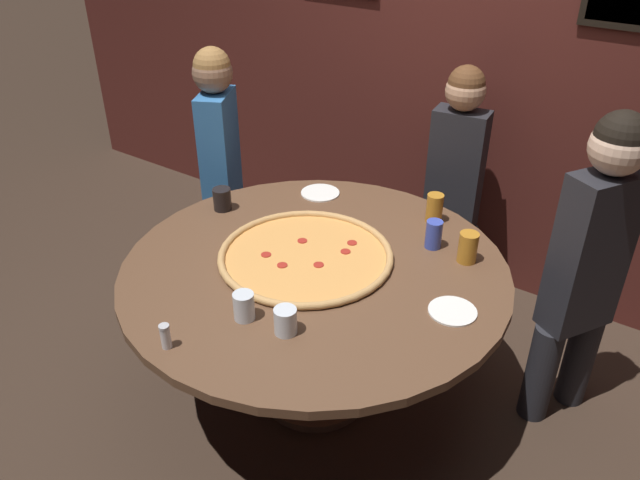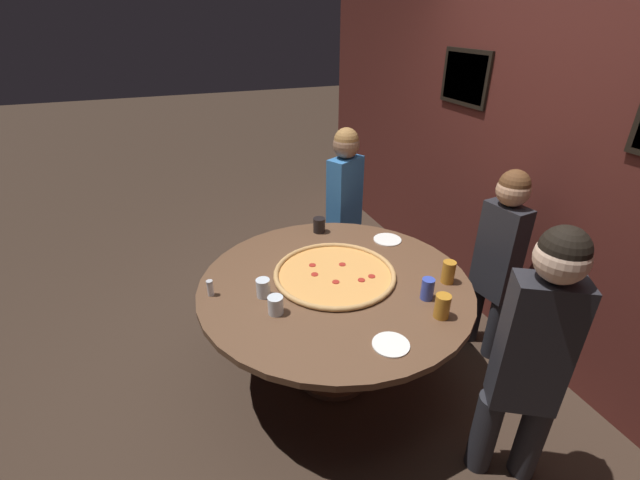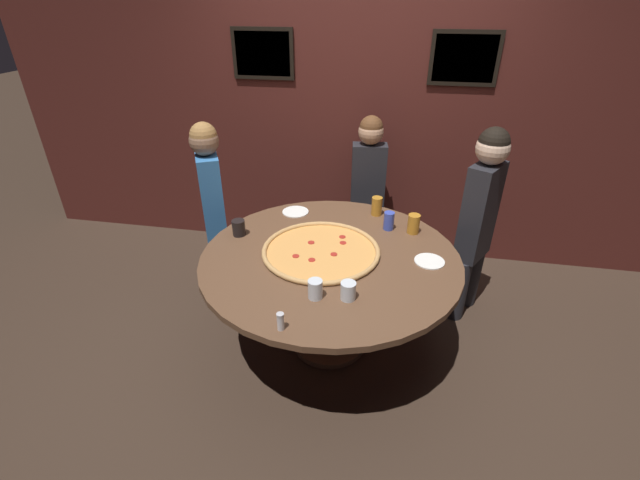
{
  "view_description": "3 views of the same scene",
  "coord_description": "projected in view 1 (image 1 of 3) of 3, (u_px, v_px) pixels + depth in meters",
  "views": [
    {
      "loc": [
        1.27,
        -1.8,
        2.21
      ],
      "look_at": [
        -0.01,
        0.05,
        0.84
      ],
      "focal_mm": 35.0,
      "sensor_mm": 36.0,
      "label": 1
    },
    {
      "loc": [
        1.99,
        -0.87,
        2.18
      ],
      "look_at": [
        -0.15,
        -0.04,
        0.96
      ],
      "focal_mm": 24.0,
      "sensor_mm": 36.0,
      "label": 2
    },
    {
      "loc": [
        0.35,
        -2.27,
        2.18
      ],
      "look_at": [
        -0.06,
        -0.06,
        0.88
      ],
      "focal_mm": 24.0,
      "sensor_mm": 36.0,
      "label": 3
    }
  ],
  "objects": [
    {
      "name": "ground_plane",
      "position": [
        315.0,
        391.0,
        3.03
      ],
      "size": [
        24.0,
        24.0,
        0.0
      ],
      "primitive_type": "plane",
      "color": "#38281E"
    },
    {
      "name": "back_wall",
      "position": [
        467.0,
        57.0,
        3.35
      ],
      "size": [
        6.4,
        0.08,
        2.6
      ],
      "color": "#4C1E19",
      "rests_on": "ground_plane"
    },
    {
      "name": "dining_table",
      "position": [
        315.0,
        289.0,
        2.71
      ],
      "size": [
        1.65,
        1.65,
        0.74
      ],
      "color": "brown",
      "rests_on": "ground_plane"
    },
    {
      "name": "giant_pizza",
      "position": [
        306.0,
        255.0,
        2.69
      ],
      "size": [
        0.76,
        0.76,
        0.03
      ],
      "color": "#E0994C",
      "rests_on": "dining_table"
    },
    {
      "name": "drink_cup_beside_pizza",
      "position": [
        244.0,
        306.0,
        2.31
      ],
      "size": [
        0.08,
        0.08,
        0.11
      ],
      "primitive_type": "cylinder",
      "color": "silver",
      "rests_on": "dining_table"
    },
    {
      "name": "drink_cup_far_left",
      "position": [
        435.0,
        208.0,
        2.93
      ],
      "size": [
        0.08,
        0.08,
        0.14
      ],
      "primitive_type": "cylinder",
      "color": "#BC7A23",
      "rests_on": "dining_table"
    },
    {
      "name": "drink_cup_near_left",
      "position": [
        285.0,
        321.0,
        2.25
      ],
      "size": [
        0.08,
        0.08,
        0.1
      ],
      "primitive_type": "cylinder",
      "color": "silver",
      "rests_on": "dining_table"
    },
    {
      "name": "drink_cup_front_edge",
      "position": [
        434.0,
        234.0,
        2.74
      ],
      "size": [
        0.07,
        0.07,
        0.13
      ],
      "primitive_type": "cylinder",
      "color": "#384CB7",
      "rests_on": "dining_table"
    },
    {
      "name": "drink_cup_centre_back",
      "position": [
        468.0,
        247.0,
        2.64
      ],
      "size": [
        0.08,
        0.08,
        0.14
      ],
      "primitive_type": "cylinder",
      "color": "#BC7A23",
      "rests_on": "dining_table"
    },
    {
      "name": "drink_cup_near_right",
      "position": [
        222.0,
        199.0,
        3.04
      ],
      "size": [
        0.09,
        0.09,
        0.11
      ],
      "primitive_type": "cylinder",
      "color": "black",
      "rests_on": "dining_table"
    },
    {
      "name": "white_plate_near_front",
      "position": [
        452.0,
        311.0,
        2.37
      ],
      "size": [
        0.19,
        0.19,
        0.01
      ],
      "primitive_type": "cylinder",
      "color": "white",
      "rests_on": "dining_table"
    },
    {
      "name": "white_plate_left_side",
      "position": [
        320.0,
        193.0,
        3.21
      ],
      "size": [
        0.2,
        0.2,
        0.01
      ],
      "primitive_type": "cylinder",
      "color": "white",
      "rests_on": "dining_table"
    },
    {
      "name": "condiment_shaker",
      "position": [
        165.0,
        336.0,
        2.18
      ],
      "size": [
        0.04,
        0.04,
        0.1
      ],
      "color": "silver",
      "rests_on": "dining_table"
    },
    {
      "name": "diner_centre_back",
      "position": [
        455.0,
        174.0,
        3.34
      ],
      "size": [
        0.35,
        0.2,
        1.36
      ],
      "rotation": [
        0.0,
        0.0,
        -3.02
      ],
      "color": "#232328",
      "rests_on": "ground_plane"
    },
    {
      "name": "diner_side_right",
      "position": [
        589.0,
        259.0,
        2.53
      ],
      "size": [
        0.3,
        0.38,
        1.45
      ],
      "rotation": [
        0.0,
        0.0,
        -2.1
      ],
      "color": "#232328",
      "rests_on": "ground_plane"
    },
    {
      "name": "diner_far_right",
      "position": [
        220.0,
        158.0,
        3.46
      ],
      "size": [
        0.27,
        0.37,
        1.41
      ],
      "rotation": [
        0.0,
        0.0,
        2.04
      ],
      "color": "#232328",
      "rests_on": "ground_plane"
    }
  ]
}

